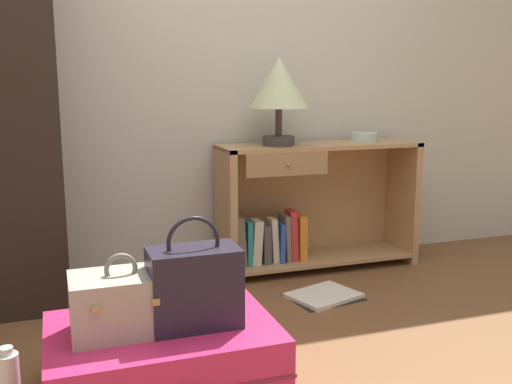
# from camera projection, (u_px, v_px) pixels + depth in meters

# --- Properties ---
(back_wall) EXTENTS (6.40, 0.10, 2.60)m
(back_wall) POSITION_uv_depth(u_px,v_px,m) (181.00, 30.00, 3.09)
(back_wall) COLOR beige
(back_wall) RESTS_ON ground_plane
(bookshelf) EXTENTS (1.12, 0.34, 0.70)m
(bookshelf) POSITION_uv_depth(u_px,v_px,m) (308.00, 207.00, 3.27)
(bookshelf) COLOR tan
(bookshelf) RESTS_ON ground_plane
(table_lamp) EXTENTS (0.31, 0.31, 0.46)m
(table_lamp) POSITION_uv_depth(u_px,v_px,m) (279.00, 86.00, 3.05)
(table_lamp) COLOR #3D3838
(table_lamp) RESTS_ON bookshelf
(bowl) EXTENTS (0.15, 0.15, 0.05)m
(bowl) POSITION_uv_depth(u_px,v_px,m) (364.00, 137.00, 3.32)
(bowl) COLOR silver
(bowl) RESTS_ON bookshelf
(suitcase_large) EXTENTS (0.76, 0.55, 0.23)m
(suitcase_large) POSITION_uv_depth(u_px,v_px,m) (163.00, 358.00, 1.98)
(suitcase_large) COLOR #DB2860
(suitcase_large) RESTS_ON ground_plane
(train_case) EXTENTS (0.33, 0.23, 0.27)m
(train_case) POSITION_uv_depth(u_px,v_px,m) (122.00, 303.00, 1.89)
(train_case) COLOR #A89E8E
(train_case) RESTS_ON suitcase_large
(handbag) EXTENTS (0.30, 0.17, 0.37)m
(handbag) POSITION_uv_depth(u_px,v_px,m) (194.00, 286.00, 1.93)
(handbag) COLOR #231E2D
(handbag) RESTS_ON suitcase_large
(bottle) EXTENTS (0.07, 0.07, 0.21)m
(bottle) POSITION_uv_depth(u_px,v_px,m) (9.00, 381.00, 1.86)
(bottle) COLOR white
(bottle) RESTS_ON ground_plane
(open_book_on_floor) EXTENTS (0.37, 0.33, 0.02)m
(open_book_on_floor) POSITION_uv_depth(u_px,v_px,m) (324.00, 296.00, 2.85)
(open_book_on_floor) COLOR white
(open_book_on_floor) RESTS_ON ground_plane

